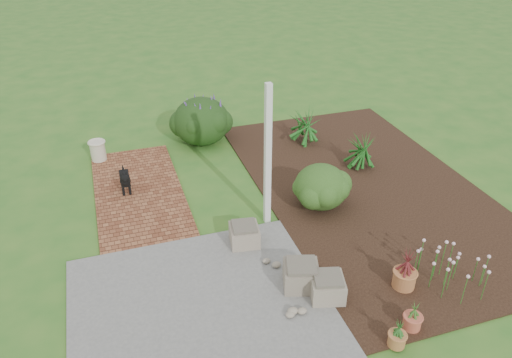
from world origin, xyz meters
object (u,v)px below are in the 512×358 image
object	(u,v)px
evergreen_shrub	(321,186)
cream_ceramic_urn	(98,151)
black_dog	(125,179)
stone_trough_near	(327,288)

from	to	relation	value
evergreen_shrub	cream_ceramic_urn	bearing A→B (deg)	140.78
black_dog	cream_ceramic_urn	size ratio (longest dim) A/B	1.39
black_dog	cream_ceramic_urn	distance (m)	1.57
stone_trough_near	cream_ceramic_urn	size ratio (longest dim) A/B	1.11
stone_trough_near	black_dog	xyz separation A→B (m)	(-2.39, 3.68, 0.14)
stone_trough_near	cream_ceramic_urn	distance (m)	5.90
cream_ceramic_urn	black_dog	bearing A→B (deg)	-74.44
stone_trough_near	black_dog	world-z (taller)	black_dog
black_dog	evergreen_shrub	bearing A→B (deg)	-24.72
black_dog	evergreen_shrub	size ratio (longest dim) A/B	0.61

